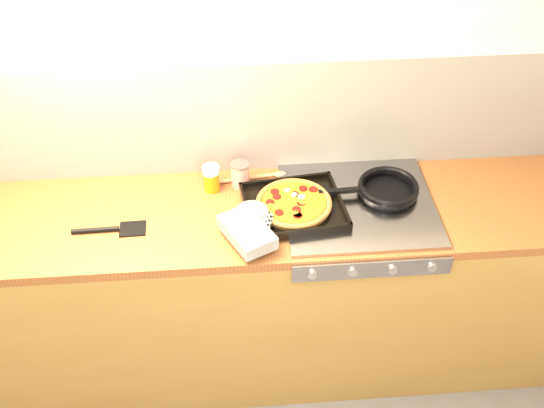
{
  "coord_description": "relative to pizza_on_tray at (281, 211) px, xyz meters",
  "views": [
    {
      "loc": [
        -0.07,
        -0.95,
        2.66
      ],
      "look_at": [
        0.1,
        1.08,
        0.95
      ],
      "focal_mm": 45.0,
      "sensor_mm": 36.0,
      "label": 1
    }
  ],
  "objects": [
    {
      "name": "room_shell",
      "position": [
        -0.13,
        0.34,
        0.21
      ],
      "size": [
        3.2,
        3.2,
        3.2
      ],
      "color": "white",
      "rests_on": "ground"
    },
    {
      "name": "counter_run",
      "position": [
        -0.13,
        0.05,
        -0.49
      ],
      "size": [
        3.2,
        0.62,
        0.9
      ],
      "color": "olive",
      "rests_on": "ground"
    },
    {
      "name": "stovetop",
      "position": [
        0.32,
        0.05,
        -0.04
      ],
      "size": [
        0.6,
        0.56,
        0.02
      ],
      "primitive_type": "cube",
      "color": "gray",
      "rests_on": "counter_run"
    },
    {
      "name": "pizza_on_tray",
      "position": [
        0.0,
        0.0,
        0.0
      ],
      "size": [
        0.52,
        0.49,
        0.07
      ],
      "color": "black",
      "rests_on": "stovetop"
    },
    {
      "name": "frying_pan",
      "position": [
        0.44,
        0.11,
        -0.0
      ],
      "size": [
        0.42,
        0.26,
        0.04
      ],
      "color": "black",
      "rests_on": "stovetop"
    },
    {
      "name": "tomato_can",
      "position": [
        -0.15,
        0.22,
        0.01
      ],
      "size": [
        0.09,
        0.09,
        0.11
      ],
      "color": "#AF100E",
      "rests_on": "counter_run"
    },
    {
      "name": "juice_glass",
      "position": [
        -0.26,
        0.21,
        0.02
      ],
      "size": [
        0.09,
        0.09,
        0.12
      ],
      "color": "orange",
      "rests_on": "counter_run"
    },
    {
      "name": "wooden_spoon",
      "position": [
        -0.07,
        0.26,
        -0.03
      ],
      "size": [
        0.3,
        0.06,
        0.02
      ],
      "color": "#B2754B",
      "rests_on": "counter_run"
    },
    {
      "name": "black_spatula",
      "position": [
        -0.66,
        -0.02,
        -0.03
      ],
      "size": [
        0.28,
        0.09,
        0.02
      ],
      "color": "black",
      "rests_on": "counter_run"
    }
  ]
}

